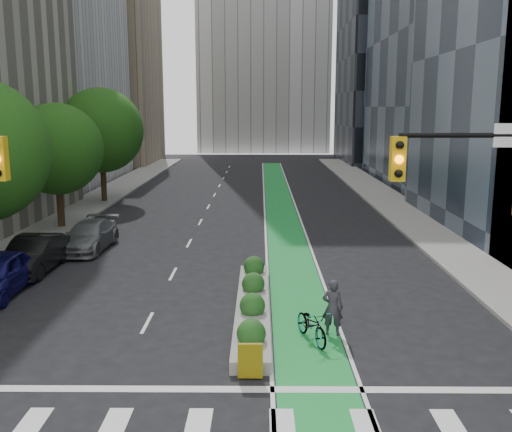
{
  "coord_description": "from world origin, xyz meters",
  "views": [
    {
      "loc": [
        1.47,
        -12.93,
        7.42
      ],
      "look_at": [
        1.29,
        10.39,
        3.0
      ],
      "focal_mm": 40.0,
      "sensor_mm": 36.0,
      "label": 1
    }
  ],
  "objects_px": {
    "parked_car_left_mid": "(34,254)",
    "parked_car_left_far": "(89,236)",
    "median_planter": "(253,303)",
    "cyclist": "(333,308)",
    "bicycle": "(312,325)"
  },
  "relations": [
    {
      "from": "cyclist",
      "to": "parked_car_left_far",
      "type": "distance_m",
      "value": 16.27
    },
    {
      "from": "bicycle",
      "to": "parked_car_left_mid",
      "type": "relative_size",
      "value": 0.42
    },
    {
      "from": "cyclist",
      "to": "bicycle",
      "type": "bearing_deg",
      "value": 45.56
    },
    {
      "from": "parked_car_left_far",
      "to": "bicycle",
      "type": "bearing_deg",
      "value": -45.63
    },
    {
      "from": "median_planter",
      "to": "bicycle",
      "type": "height_order",
      "value": "same"
    },
    {
      "from": "parked_car_left_mid",
      "to": "parked_car_left_far",
      "type": "relative_size",
      "value": 0.96
    },
    {
      "from": "median_planter",
      "to": "parked_car_left_far",
      "type": "relative_size",
      "value": 1.96
    },
    {
      "from": "bicycle",
      "to": "cyclist",
      "type": "relative_size",
      "value": 1.09
    },
    {
      "from": "median_planter",
      "to": "parked_car_left_far",
      "type": "bearing_deg",
      "value": 133.02
    },
    {
      "from": "cyclist",
      "to": "parked_car_left_mid",
      "type": "relative_size",
      "value": 0.38
    },
    {
      "from": "median_planter",
      "to": "parked_car_left_far",
      "type": "xyz_separation_m",
      "value": [
        -8.82,
        9.45,
        0.39
      ]
    },
    {
      "from": "median_planter",
      "to": "parked_car_left_far",
      "type": "distance_m",
      "value": 12.94
    },
    {
      "from": "cyclist",
      "to": "parked_car_left_mid",
      "type": "xyz_separation_m",
      "value": [
        -12.77,
        7.31,
        -0.13
      ]
    },
    {
      "from": "median_planter",
      "to": "cyclist",
      "type": "height_order",
      "value": "cyclist"
    },
    {
      "from": "bicycle",
      "to": "parked_car_left_mid",
      "type": "distance_m",
      "value": 14.35
    }
  ]
}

